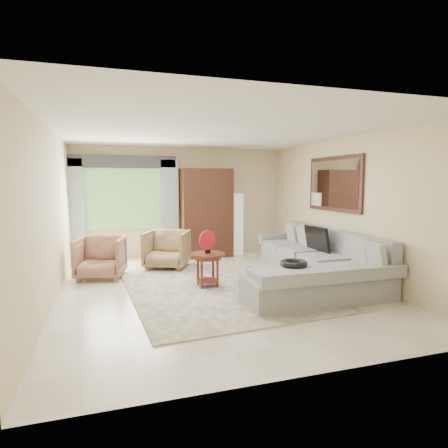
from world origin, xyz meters
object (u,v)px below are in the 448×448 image
object	(u,v)px
sectional_sofa	(315,267)
coffee_table	(208,269)
armoire	(206,213)
floor_lamp	(237,224)
armchair_right	(167,249)
armchair_left	(101,257)
tv_screen	(317,239)
potted_plant	(75,252)

from	to	relation	value
sectional_sofa	coffee_table	size ratio (longest dim) A/B	5.91
armoire	floor_lamp	xyz separation A→B (m)	(0.80, 0.06, -0.30)
coffee_table	armchair_right	size ratio (longest dim) A/B	0.68
armchair_left	armoire	distance (m)	2.86
tv_screen	sectional_sofa	bearing A→B (deg)	-123.39
sectional_sofa	coffee_table	world-z (taller)	sectional_sofa
armchair_right	floor_lamp	distance (m)	2.18
sectional_sofa	floor_lamp	distance (m)	3.03
tv_screen	coffee_table	size ratio (longest dim) A/B	1.26
sectional_sofa	armoire	xyz separation A→B (m)	(-1.23, 2.90, 0.77)
sectional_sofa	potted_plant	xyz separation A→B (m)	(-4.20, 3.01, -0.04)
tv_screen	armchair_left	size ratio (longest dim) A/B	0.87
coffee_table	armoire	size ratio (longest dim) A/B	0.28
sectional_sofa	floor_lamp	size ratio (longest dim) A/B	2.31
sectional_sofa	tv_screen	xyz separation A→B (m)	(0.27, 0.40, 0.44)
coffee_table	sectional_sofa	bearing A→B (deg)	-9.33
armoire	armchair_right	bearing A→B (deg)	-139.20
coffee_table	floor_lamp	size ratio (longest dim) A/B	0.39
armchair_right	armoire	size ratio (longest dim) A/B	0.41
tv_screen	armchair_right	distance (m)	3.04
sectional_sofa	armoire	world-z (taller)	armoire
potted_plant	floor_lamp	distance (m)	3.80
sectional_sofa	tv_screen	world-z (taller)	tv_screen
sectional_sofa	coffee_table	distance (m)	1.92
sectional_sofa	coffee_table	xyz separation A→B (m)	(-1.90, 0.31, 0.02)
armchair_right	coffee_table	bearing A→B (deg)	-51.01
tv_screen	armchair_right	size ratio (longest dim) A/B	0.85
sectional_sofa	armoire	bearing A→B (deg)	113.06
armchair_left	potted_plant	bearing A→B (deg)	123.09
armchair_right	floor_lamp	world-z (taller)	floor_lamp
tv_screen	armoire	distance (m)	2.93
armchair_right	floor_lamp	size ratio (longest dim) A/B	0.58
armchair_right	tv_screen	bearing A→B (deg)	-6.69
armchair_right	floor_lamp	bearing A→B (deg)	51.98
coffee_table	armchair_left	world-z (taller)	armchair_left
coffee_table	tv_screen	bearing A→B (deg)	2.47
sectional_sofa	armchair_left	xyz separation A→B (m)	(-3.64, 1.50, 0.10)
floor_lamp	potted_plant	bearing A→B (deg)	179.19
armchair_left	floor_lamp	xyz separation A→B (m)	(3.21, 1.46, 0.36)
armoire	floor_lamp	bearing A→B (deg)	4.29
armchair_left	floor_lamp	bearing A→B (deg)	37.06
armchair_left	coffee_table	bearing A→B (deg)	-21.67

